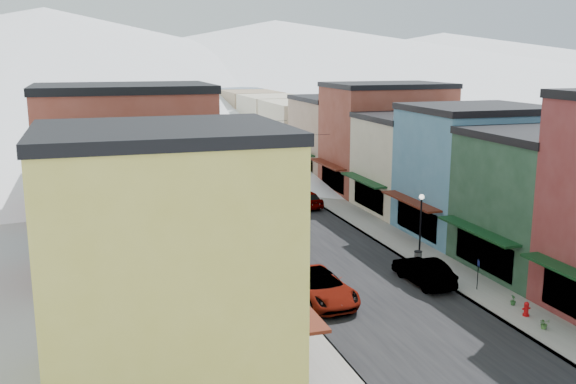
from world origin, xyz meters
TOP-DOWN VIEW (x-y plane):
  - ground at (0.00, 0.00)m, footprint 600.00×600.00m
  - road at (0.00, 60.00)m, footprint 10.00×160.00m
  - sidewalk_left at (-6.60, 60.00)m, footprint 3.20×160.00m
  - sidewalk_right at (6.60, 60.00)m, footprint 3.20×160.00m
  - curb_left at (-5.05, 60.00)m, footprint 0.10×160.00m
  - curb_right at (5.05, 60.00)m, footprint 0.10×160.00m
  - bldg_l_yellow at (-13.19, 4.00)m, footprint 11.30×8.70m
  - bldg_l_cream at (-13.19, 12.50)m, footprint 11.30×8.20m
  - bldg_l_brick_near at (-13.69, 20.50)m, footprint 12.30×8.20m
  - bldg_l_grayblue at (-13.19, 29.00)m, footprint 11.30×9.20m
  - bldg_l_brick_far at (-14.19, 38.00)m, footprint 13.30×9.20m
  - bldg_l_tan at (-13.19, 48.00)m, footprint 11.30×11.20m
  - bldg_r_green at (13.19, 12.00)m, footprint 11.30×9.20m
  - bldg_r_blue at (13.19, 21.00)m, footprint 11.30×9.20m
  - bldg_r_cream at (13.69, 30.00)m, footprint 12.30×9.20m
  - bldg_r_brick_far at (14.19, 39.00)m, footprint 13.30×9.20m
  - bldg_r_tan at (13.19, 49.00)m, footprint 11.30×11.20m
  - distant_blocks at (0.00, 83.00)m, footprint 34.00×55.00m
  - mountain_ridge at (-19.47, 277.18)m, footprint 670.00×340.00m
  - overhead_cables at (0.00, 47.50)m, footprint 16.40×15.04m
  - car_white_suv at (-3.50, 11.22)m, footprint 3.39×6.61m
  - car_silver_sedan at (-3.50, 19.79)m, footprint 1.87×4.56m
  - car_dark_hatch at (-3.71, 30.67)m, footprint 1.86×5.08m
  - car_silver_wagon at (-3.50, 41.28)m, footprint 2.69×5.35m
  - car_green_sedan at (3.85, 12.01)m, footprint 2.03×5.20m
  - car_gray_suv at (3.50, 34.26)m, footprint 2.61×5.15m
  - car_black_sedan at (3.50, 44.06)m, footprint 2.09×5.05m
  - car_lane_silver at (-1.75, 56.30)m, footprint 1.82×4.29m
  - car_lane_white at (0.94, 62.37)m, footprint 3.36×6.29m
  - fire_hydrant at (6.54, 5.34)m, footprint 0.48×0.36m
  - parking_sign at (6.31, 9.72)m, footprint 0.09×0.26m
  - trash_can at (5.20, 15.17)m, footprint 0.56×0.56m
  - streetlamp_near at (6.40, 17.12)m, footprint 0.37×0.37m
  - streetlamp_far at (6.12, 54.26)m, footprint 0.39×0.39m
  - planter_near at (6.34, 3.60)m, footprint 0.61×0.55m
  - planter_far at (6.84, 6.90)m, footprint 0.46×0.46m
  - snow_pile_near at (-4.37, 17.48)m, footprint 2.12×2.51m
  - snow_pile_mid at (-4.28, 16.35)m, footprint 2.22×2.57m
  - snow_pile_far at (-4.88, 37.34)m, footprint 2.34×2.64m

SIDE VIEW (x-z plane):
  - ground at x=0.00m, z-range 0.00..0.00m
  - road at x=0.00m, z-range 0.00..0.01m
  - sidewalk_left at x=-6.60m, z-range 0.00..0.15m
  - sidewalk_right at x=6.60m, z-range 0.00..0.15m
  - curb_left at x=-5.05m, z-range 0.00..0.15m
  - curb_right at x=5.05m, z-range 0.00..0.15m
  - snow_pile_near at x=-4.37m, z-range -0.02..0.88m
  - planter_far at x=6.84m, z-range 0.15..0.73m
  - planter_near at x=6.34m, z-range 0.15..0.74m
  - snow_pile_mid at x=-4.28m, z-range -0.02..0.92m
  - snow_pile_far at x=-4.88m, z-range -0.02..0.97m
  - fire_hydrant at x=6.54m, z-range 0.11..0.94m
  - trash_can at x=5.20m, z-range 0.16..1.10m
  - car_lane_silver at x=-1.75m, z-range 0.00..1.45m
  - car_black_sedan at x=3.50m, z-range 0.00..1.46m
  - car_silver_wagon at x=-3.50m, z-range 0.00..1.49m
  - car_silver_sedan at x=-3.50m, z-range 0.00..1.55m
  - car_dark_hatch at x=-3.71m, z-range 0.00..1.66m
  - car_gray_suv at x=3.50m, z-range 0.00..1.68m
  - car_lane_white at x=0.94m, z-range 0.00..1.68m
  - car_green_sedan at x=3.85m, z-range 0.00..1.69m
  - car_white_suv at x=-3.50m, z-range 0.00..1.79m
  - parking_sign at x=6.31m, z-range 0.32..2.28m
  - streetlamp_near at x=6.40m, z-range 0.73..5.20m
  - streetlamp_far at x=6.12m, z-range 0.76..5.40m
  - distant_blocks at x=0.00m, z-range 0.00..8.00m
  - bldg_r_cream at x=13.69m, z-range 0.01..9.01m
  - bldg_l_grayblue at x=-13.19m, z-range 0.01..9.01m
  - bldg_r_tan at x=13.19m, z-range 0.01..9.51m
  - bldg_r_green at x=13.19m, z-range 0.01..9.51m
  - bldg_l_cream at x=-13.19m, z-range 0.01..9.51m
  - bldg_l_tan at x=-13.19m, z-range 0.01..10.01m
  - bldg_r_blue at x=13.19m, z-range 0.01..10.51m
  - bldg_l_brick_far at x=-14.19m, z-range 0.01..11.01m
  - bldg_r_brick_far at x=14.19m, z-range 0.01..11.51m
  - bldg_l_yellow at x=-13.19m, z-range 0.01..11.51m
  - overhead_cables at x=0.00m, z-range 6.18..6.22m
  - bldg_l_brick_near at x=-13.69m, z-range 0.01..12.51m
  - mountain_ridge at x=-19.47m, z-range -2.64..31.36m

